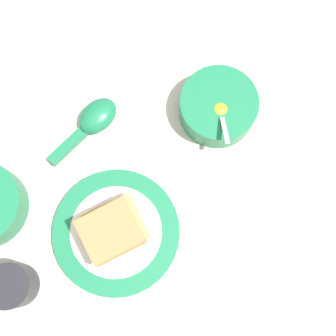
{
  "coord_description": "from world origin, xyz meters",
  "views": [
    {
      "loc": [
        -0.15,
        -0.05,
        0.78
      ],
      "look_at": [
        0.02,
        -0.08,
        0.02
      ],
      "focal_mm": 50.0,
      "sensor_mm": 36.0,
      "label": 1
    }
  ],
  "objects": [
    {
      "name": "ground_plane",
      "position": [
        0.0,
        0.0,
        0.0
      ],
      "size": [
        3.0,
        3.0,
        0.0
      ],
      "primitive_type": "plane",
      "color": "beige"
    },
    {
      "name": "toast_plate",
      "position": [
        -0.07,
        0.02,
        0.01
      ],
      "size": [
        0.21,
        0.21,
        0.01
      ],
      "color": "#196B42",
      "rests_on": "ground_plane"
    },
    {
      "name": "soup_spoon",
      "position": [
        0.13,
        0.03,
        0.02
      ],
      "size": [
        0.12,
        0.14,
        0.03
      ],
      "color": "#196B42",
      "rests_on": "ground_plane"
    },
    {
      "name": "drinking_cup",
      "position": [
        -0.13,
        0.19,
        0.03
      ],
      "size": [
        0.07,
        0.07,
        0.06
      ],
      "color": "black",
      "rests_on": "ground_plane"
    },
    {
      "name": "egg_bowl",
      "position": [
        0.11,
        -0.18,
        0.03
      ],
      "size": [
        0.15,
        0.13,
        0.08
      ],
      "color": "#196B42",
      "rests_on": "ground_plane"
    },
    {
      "name": "toast_sandwich",
      "position": [
        -0.07,
        0.02,
        0.04
      ],
      "size": [
        0.11,
        0.11,
        0.06
      ],
      "color": "#9E7042",
      "rests_on": "toast_plate"
    }
  ]
}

